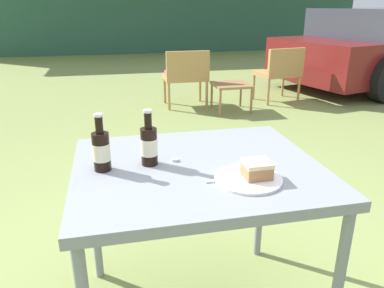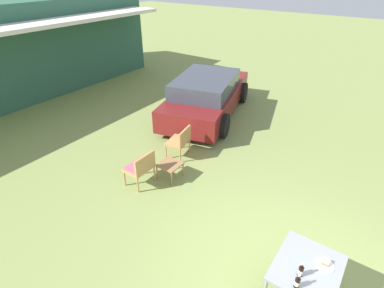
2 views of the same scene
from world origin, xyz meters
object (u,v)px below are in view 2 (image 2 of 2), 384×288
Objects in this scene: parked_car at (207,95)px; cola_bottle_near at (301,271)px; cake_on_plate at (325,264)px; patio_table at (307,270)px; cola_bottle_far at (297,282)px; wicker_chair_plain at (180,140)px; wicker_chair_cushioned at (140,166)px; garden_side_table at (170,165)px.

parked_car is 20.71× the size of cola_bottle_near.
patio_table is at bearing 133.12° from cake_on_plate.
cake_on_plate is 0.56m from cola_bottle_far.
wicker_chair_plain is 4.26m from cake_on_plate.
cola_bottle_near reaches higher than patio_table.
parked_car is 6.45m from cola_bottle_near.
parked_car is 5.93× the size of wicker_chair_cushioned.
cake_on_plate is (-1.90, -3.80, 0.32)m from wicker_chair_plain.
cola_bottle_near is at bearing 4.97° from cola_bottle_far.
wicker_chair_cushioned is at bearing 176.48° from parked_car.
parked_car is 3.51m from garden_side_table.
cake_on_plate is at bearing -32.53° from cola_bottle_near.
wicker_chair_plain is 4.18m from patio_table.
cake_on_plate is at bearing 82.16° from wicker_chair_cushioned.
garden_side_table is (-0.84, -0.35, -0.13)m from wicker_chair_plain.
cake_on_plate is at bearing -46.88° from patio_table.
wicker_chair_plain is at bearing 56.12° from cola_bottle_far.
wicker_chair_cushioned is at bearing 76.37° from cola_bottle_near.
cola_bottle_near is (-2.24, -3.59, 0.38)m from wicker_chair_plain.
wicker_chair_cushioned is 0.66m from garden_side_table.
patio_table is 4.33× the size of cola_bottle_near.
wicker_chair_cushioned is at bearing 145.43° from garden_side_table.
cola_bottle_near reaches higher than cake_on_plate.
cola_bottle_far is at bearing -153.23° from parked_car.
parked_car is 6.35m from patio_table.
parked_car reaches higher than garden_side_table.
wicker_chair_plain is 4.25m from cola_bottle_near.
garden_side_table is 3.66m from cola_bottle_far.
wicker_chair_plain reaches higher than garden_side_table.
patio_table is at bearing 50.25° from wicker_chair_plain.
cola_bottle_far reaches higher than cake_on_plate.
cola_bottle_near is at bearing 76.46° from wicker_chair_cushioned.
garden_side_table is at bearing 12.35° from wicker_chair_plain.
wicker_chair_plain reaches higher than patio_table.
cola_bottle_far is at bearing -115.94° from garden_side_table.
wicker_chair_cushioned is 1.37m from wicker_chair_plain.
cake_on_plate is 1.10× the size of cola_bottle_far.
parked_car reaches higher than wicker_chair_plain.
cola_bottle_far is (-0.18, -0.02, 0.00)m from cola_bottle_near.
wicker_chair_cushioned is at bearing 79.26° from patio_table.
cola_bottle_near and cola_bottle_far have the same top height.
wicker_chair_cushioned and wicker_chair_plain have the same top height.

